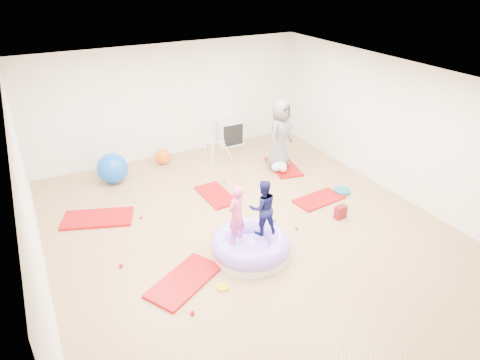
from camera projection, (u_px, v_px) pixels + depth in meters
room at (248, 162)px, 7.44m from camera, size 7.01×8.01×2.81m
gym_mat_front_left at (184, 281)px, 6.73m from camera, size 1.40×1.16×0.05m
gym_mat_mid_left at (98, 218)px, 8.35m from camera, size 1.47×1.08×0.06m
gym_mat_center_back at (216, 195)px, 9.19m from camera, size 0.59×1.11×0.05m
gym_mat_right at (319, 199)px, 9.02m from camera, size 1.11×0.64×0.04m
gym_mat_rear_right at (283, 167)px, 10.42m from camera, size 0.79×1.25×0.05m
inflatable_cushion at (251, 246)px, 7.32m from camera, size 1.38×1.38×0.43m
child_pink at (236, 212)px, 6.89m from camera, size 0.44×0.38×1.02m
child_navy at (263, 205)px, 7.10m from camera, size 0.55×0.47×1.00m
adult_caregiver at (280, 134)px, 10.03m from camera, size 0.96×0.84×1.65m
infant at (280, 167)px, 10.09m from camera, size 0.40×0.40×0.23m
ball_pit_balls at (199, 227)px, 8.07m from camera, size 3.27×3.61×0.07m
exercise_ball_blue at (112, 168)px, 9.61m from camera, size 0.69×0.69×0.69m
exercise_ball_orange at (163, 156)px, 10.56m from camera, size 0.39×0.39×0.39m
infant_play_gym at (216, 148)px, 10.72m from camera, size 0.62×0.59×0.47m
cube_shelf at (231, 133)px, 11.55m from camera, size 0.67×0.33×0.67m
balance_disc at (342, 191)px, 9.30m from camera, size 0.35×0.35×0.08m
backpack at (341, 212)px, 8.35m from camera, size 0.25×0.17×0.27m
yellow_toy at (223, 287)px, 6.63m from camera, size 0.21×0.21×0.03m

